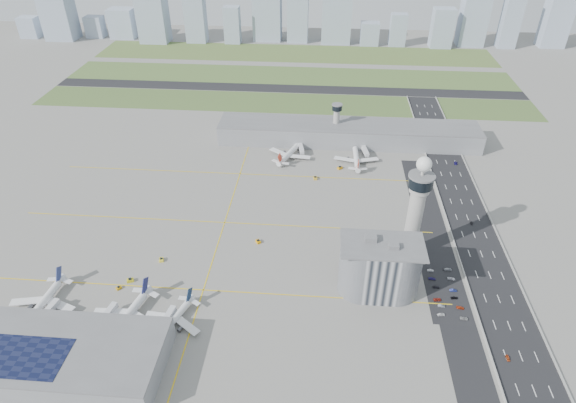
# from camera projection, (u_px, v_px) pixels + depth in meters

# --- Properties ---
(ground) EXTENTS (1000.00, 1000.00, 0.00)m
(ground) POSITION_uv_depth(u_px,v_px,m) (283.00, 257.00, 277.66)
(ground) COLOR gray
(grass_strip_0) EXTENTS (480.00, 50.00, 0.08)m
(grass_strip_0) POSITION_uv_depth(u_px,v_px,m) (283.00, 103.00, 464.07)
(grass_strip_0) COLOR #405629
(grass_strip_0) RESTS_ON ground
(grass_strip_1) EXTENTS (480.00, 60.00, 0.08)m
(grass_strip_1) POSITION_uv_depth(u_px,v_px,m) (289.00, 76.00, 525.77)
(grass_strip_1) COLOR #49632F
(grass_strip_1) RESTS_ON ground
(grass_strip_2) EXTENTS (480.00, 70.00, 0.08)m
(grass_strip_2) POSITION_uv_depth(u_px,v_px,m) (294.00, 53.00, 591.58)
(grass_strip_2) COLOR #536A32
(grass_strip_2) RESTS_ON ground
(runway) EXTENTS (480.00, 22.00, 0.10)m
(runway) POSITION_uv_depth(u_px,v_px,m) (286.00, 89.00, 494.50)
(runway) COLOR black
(runway) RESTS_ON ground
(highway) EXTENTS (28.00, 500.00, 0.10)m
(highway) POSITION_uv_depth(u_px,v_px,m) (487.00, 268.00, 269.99)
(highway) COLOR black
(highway) RESTS_ON ground
(barrier_left) EXTENTS (0.60, 500.00, 1.20)m
(barrier_left) POSITION_uv_depth(u_px,v_px,m) (462.00, 266.00, 270.61)
(barrier_left) COLOR #9E9E99
(barrier_left) RESTS_ON ground
(barrier_right) EXTENTS (0.60, 500.00, 1.20)m
(barrier_right) POSITION_uv_depth(u_px,v_px,m) (513.00, 268.00, 268.75)
(barrier_right) COLOR #9E9E99
(barrier_right) RESTS_ON ground
(landside_road) EXTENTS (18.00, 260.00, 0.08)m
(landside_road) POSITION_uv_depth(u_px,v_px,m) (445.00, 278.00, 263.43)
(landside_road) COLOR black
(landside_road) RESTS_ON ground
(parking_lot) EXTENTS (20.00, 44.00, 0.10)m
(parking_lot) POSITION_uv_depth(u_px,v_px,m) (445.00, 293.00, 253.68)
(parking_lot) COLOR black
(parking_lot) RESTS_ON ground
(taxiway_line_h_0) EXTENTS (260.00, 0.60, 0.01)m
(taxiway_line_h_0) POSITION_uv_depth(u_px,v_px,m) (203.00, 290.00, 255.64)
(taxiway_line_h_0) COLOR yellow
(taxiway_line_h_0) RESTS_ON ground
(taxiway_line_h_1) EXTENTS (260.00, 0.60, 0.01)m
(taxiway_line_h_1) POSITION_uv_depth(u_px,v_px,m) (225.00, 223.00, 305.00)
(taxiway_line_h_1) COLOR yellow
(taxiway_line_h_1) RESTS_ON ground
(taxiway_line_h_2) EXTENTS (260.00, 0.60, 0.01)m
(taxiway_line_h_2) POSITION_uv_depth(u_px,v_px,m) (240.00, 174.00, 354.36)
(taxiway_line_h_2) COLOR yellow
(taxiway_line_h_2) RESTS_ON ground
(taxiway_line_v) EXTENTS (0.60, 260.00, 0.01)m
(taxiway_line_v) POSITION_uv_depth(u_px,v_px,m) (225.00, 223.00, 305.00)
(taxiway_line_v) COLOR yellow
(taxiway_line_v) RESTS_ON ground
(control_tower) EXTENTS (14.00, 14.00, 64.50)m
(control_tower) POSITION_uv_depth(u_px,v_px,m) (417.00, 205.00, 259.67)
(control_tower) COLOR #ADAAA5
(control_tower) RESTS_ON ground
(secondary_tower) EXTENTS (8.60, 8.60, 31.90)m
(secondary_tower) POSITION_uv_depth(u_px,v_px,m) (336.00, 119.00, 388.45)
(secondary_tower) COLOR #ADAAA5
(secondary_tower) RESTS_ON ground
(admin_building) EXTENTS (42.00, 24.00, 33.50)m
(admin_building) POSITION_uv_depth(u_px,v_px,m) (380.00, 268.00, 247.47)
(admin_building) COLOR #B2B2B7
(admin_building) RESTS_ON ground
(terminal_pier) EXTENTS (210.00, 32.00, 15.80)m
(terminal_pier) POSITION_uv_depth(u_px,v_px,m) (348.00, 133.00, 392.30)
(terminal_pier) COLOR gray
(terminal_pier) RESTS_ON ground
(near_terminal) EXTENTS (84.00, 42.00, 13.00)m
(near_terminal) POSITION_uv_depth(u_px,v_px,m) (68.00, 357.00, 212.41)
(near_terminal) COLOR gray
(near_terminal) RESTS_ON ground
(airplane_near_a) EXTENTS (38.24, 43.94, 11.58)m
(airplane_near_a) POSITION_uv_depth(u_px,v_px,m) (40.00, 301.00, 241.11)
(airplane_near_a) COLOR white
(airplane_near_a) RESTS_ON ground
(airplane_near_b) EXTENTS (46.10, 50.90, 12.16)m
(airplane_near_b) POSITION_uv_depth(u_px,v_px,m) (124.00, 315.00, 233.32)
(airplane_near_b) COLOR white
(airplane_near_b) RESTS_ON ground
(airplane_near_c) EXTENTS (41.27, 44.60, 10.19)m
(airplane_near_c) POSITION_uv_depth(u_px,v_px,m) (171.00, 319.00, 232.41)
(airplane_near_c) COLOR white
(airplane_near_c) RESTS_ON ground
(airplane_far_a) EXTENTS (47.12, 50.71, 11.49)m
(airplane_far_a) POSITION_uv_depth(u_px,v_px,m) (290.00, 150.00, 373.07)
(airplane_far_a) COLOR white
(airplane_far_a) RESTS_ON ground
(airplane_far_b) EXTENTS (35.28, 41.19, 11.31)m
(airplane_far_b) POSITION_uv_depth(u_px,v_px,m) (356.00, 155.00, 366.58)
(airplane_far_b) COLOR white
(airplane_far_b) RESTS_ON ground
(jet_bridge_near_0) EXTENTS (5.39, 14.31, 5.70)m
(jet_bridge_near_0) POSITION_uv_depth(u_px,v_px,m) (40.00, 323.00, 233.38)
(jet_bridge_near_0) COLOR silver
(jet_bridge_near_0) RESTS_ON ground
(jet_bridge_near_1) EXTENTS (5.39, 14.31, 5.70)m
(jet_bridge_near_1) POSITION_uv_depth(u_px,v_px,m) (100.00, 327.00, 231.39)
(jet_bridge_near_1) COLOR silver
(jet_bridge_near_1) RESTS_ON ground
(jet_bridge_near_2) EXTENTS (5.39, 14.31, 5.70)m
(jet_bridge_near_2) POSITION_uv_depth(u_px,v_px,m) (161.00, 330.00, 229.39)
(jet_bridge_near_2) COLOR silver
(jet_bridge_near_2) RESTS_ON ground
(jet_bridge_far_0) EXTENTS (5.39, 14.31, 5.70)m
(jet_bridge_far_0) POSITION_uv_depth(u_px,v_px,m) (300.00, 146.00, 384.51)
(jet_bridge_far_0) COLOR silver
(jet_bridge_far_0) RESTS_ON ground
(jet_bridge_far_1) EXTENTS (5.39, 14.31, 5.70)m
(jet_bridge_far_1) POSITION_uv_depth(u_px,v_px,m) (363.00, 148.00, 381.19)
(jet_bridge_far_1) COLOR silver
(jet_bridge_far_1) RESTS_ON ground
(tug_0) EXTENTS (3.18, 3.33, 1.60)m
(tug_0) POSITION_uv_depth(u_px,v_px,m) (119.00, 288.00, 255.93)
(tug_0) COLOR #D89A0E
(tug_0) RESTS_ON ground
(tug_1) EXTENTS (4.20, 3.60, 2.06)m
(tug_1) POSITION_uv_depth(u_px,v_px,m) (130.00, 280.00, 260.45)
(tug_1) COLOR gold
(tug_1) RESTS_ON ground
(tug_2) EXTENTS (3.07, 3.76, 1.90)m
(tug_2) POSITION_uv_depth(u_px,v_px,m) (161.00, 259.00, 274.43)
(tug_2) COLOR yellow
(tug_2) RESTS_ON ground
(tug_3) EXTENTS (3.62, 3.94, 1.89)m
(tug_3) POSITION_uv_depth(u_px,v_px,m) (258.00, 241.00, 288.00)
(tug_3) COLOR #F69B01
(tug_3) RESTS_ON ground
(tug_4) EXTENTS (2.98, 3.92, 2.08)m
(tug_4) POSITION_uv_depth(u_px,v_px,m) (315.00, 178.00, 347.84)
(tug_4) COLOR gold
(tug_4) RESTS_ON ground
(tug_5) EXTENTS (4.41, 4.21, 2.12)m
(tug_5) POSITION_uv_depth(u_px,v_px,m) (340.00, 168.00, 359.80)
(tug_5) COLOR orange
(tug_5) RESTS_ON ground
(car_lot_0) EXTENTS (3.96, 2.09, 1.29)m
(car_lot_0) POSITION_uv_depth(u_px,v_px,m) (441.00, 314.00, 240.67)
(car_lot_0) COLOR white
(car_lot_0) RESTS_ON ground
(car_lot_1) EXTENTS (3.61, 1.46, 1.17)m
(car_lot_1) POSITION_uv_depth(u_px,v_px,m) (441.00, 306.00, 245.53)
(car_lot_1) COLOR gray
(car_lot_1) RESTS_ON ground
(car_lot_2) EXTENTS (4.25, 2.43, 1.12)m
(car_lot_2) POSITION_uv_depth(u_px,v_px,m) (437.00, 300.00, 249.15)
(car_lot_2) COLOR #A52A1C
(car_lot_2) RESTS_ON ground
(car_lot_3) EXTENTS (3.76, 1.59, 1.08)m
(car_lot_3) POSITION_uv_depth(u_px,v_px,m) (436.00, 287.00, 256.78)
(car_lot_3) COLOR #23222A
(car_lot_3) RESTS_ON ground
(car_lot_4) EXTENTS (3.93, 1.78, 1.31)m
(car_lot_4) POSITION_uv_depth(u_px,v_px,m) (432.00, 278.00, 262.00)
(car_lot_4) COLOR navy
(car_lot_4) RESTS_ON ground
(car_lot_5) EXTENTS (3.57, 1.37, 1.16)m
(car_lot_5) POSITION_uv_depth(u_px,v_px,m) (430.00, 270.00, 267.41)
(car_lot_5) COLOR silver
(car_lot_5) RESTS_ON ground
(car_lot_6) EXTENTS (4.13, 2.17, 1.11)m
(car_lot_6) POSITION_uv_depth(u_px,v_px,m) (464.00, 318.00, 238.62)
(car_lot_6) COLOR #9D9D9D
(car_lot_6) RESTS_ON ground
(car_lot_7) EXTENTS (4.12, 2.13, 1.14)m
(car_lot_7) POSITION_uv_depth(u_px,v_px,m) (460.00, 308.00, 244.50)
(car_lot_7) COLOR #AE3313
(car_lot_7) RESTS_ON ground
(car_lot_8) EXTENTS (3.72, 1.82, 1.22)m
(car_lot_8) POSITION_uv_depth(u_px,v_px,m) (454.00, 298.00, 250.17)
(car_lot_8) COLOR black
(car_lot_8) RESTS_ON ground
(car_lot_9) EXTENTS (3.81, 1.49, 1.24)m
(car_lot_9) POSITION_uv_depth(u_px,v_px,m) (453.00, 290.00, 254.59)
(car_lot_9) COLOR navy
(car_lot_9) RESTS_ON ground
(car_lot_10) EXTENTS (4.30, 2.33, 1.15)m
(car_lot_10) POSITION_uv_depth(u_px,v_px,m) (451.00, 279.00, 261.96)
(car_lot_10) COLOR silver
(car_lot_10) RESTS_ON ground
(car_lot_11) EXTENTS (4.66, 2.21, 1.31)m
(car_lot_11) POSITION_uv_depth(u_px,v_px,m) (448.00, 269.00, 268.06)
(car_lot_11) COLOR #95989F
(car_lot_11) RESTS_ON ground
(car_hw_0) EXTENTS (1.57, 3.52, 1.17)m
(car_hw_0) POSITION_uv_depth(u_px,v_px,m) (508.00, 358.00, 219.11)
(car_hw_0) COLOR #B4431A
(car_hw_0) RESTS_ON ground
(car_hw_1) EXTENTS (1.64, 3.48, 1.10)m
(car_hw_1) POSITION_uv_depth(u_px,v_px,m) (471.00, 223.00, 303.70)
(car_hw_1) COLOR black
(car_hw_1) RESTS_ON ground
(car_hw_2) EXTENTS (2.66, 4.74, 1.25)m
(car_hw_2) POSITION_uv_depth(u_px,v_px,m) (456.00, 163.00, 366.26)
(car_hw_2) COLOR navy
(car_hw_2) RESTS_ON ground
(car_hw_4) EXTENTS (1.58, 3.44, 1.14)m
(car_hw_4) POSITION_uv_depth(u_px,v_px,m) (425.00, 127.00, 419.25)
(car_hw_4) COLOR #A1A1A1
(car_hw_4) RESTS_ON ground
(skyline_bldg_0) EXTENTS (24.05, 19.24, 26.50)m
(skyline_bldg_0) POSITION_uv_depth(u_px,v_px,m) (30.00, 27.00, 642.21)
(skyline_bldg_0) COLOR #9EADC1
(skyline_bldg_0) RESTS_ON ground
(skyline_bldg_1) EXTENTS (37.63, 30.10, 65.60)m
(skyline_bldg_1) POSITION_uv_depth(u_px,v_px,m) (58.00, 13.00, 624.72)
(skyline_bldg_1) COLOR #9EADC1
(skyline_bldg_1) RESTS_ON ground
(skyline_bldg_2) EXTENTS (22.81, 18.25, 26.79)m
(skyline_bldg_2) POSITION_uv_depth(u_px,v_px,m) (95.00, 27.00, 643.34)
(skyline_bldg_2) COLOR #9EADC1
(skyline_bldg_2) RESTS_ON ground
(skyline_bldg_3) EXTENTS (32.30, 25.84, 36.93)m
(skyline_bldg_3) POSITION_uv_depth(u_px,v_px,m) (123.00, 23.00, 638.89)
(skyline_bldg_3) COLOR #9EADC1
(skyline_bldg_3) RESTS_ON ground
(skyline_bldg_4) EXTENTS (35.81, 28.65, 60.36)m
(skyline_bldg_4) POSITION_uv_depth(u_px,v_px,m) (153.00, 18.00, 615.79)
(skyline_bldg_4) COLOR #9EADC1
(skyline_bldg_4) RESTS_ON ground
(skyline_bldg_5) EXTENTS (25.49, 20.39, 66.89)m
(skyline_bldg_5) POSITION_uv_depth(u_px,v_px,m) (195.00, 15.00, 614.00)
(skyline_bldg_5) COLOR #9EADC1
(skyline_bldg_5) RESTS_ON ground
(skyline_bldg_6) EXTENTS (20.04, 16.03, 45.20)m
(skyline_bldg_6) POSITION_uv_depth(u_px,v_px,m) (232.00, 25.00, 615.52)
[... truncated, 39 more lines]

